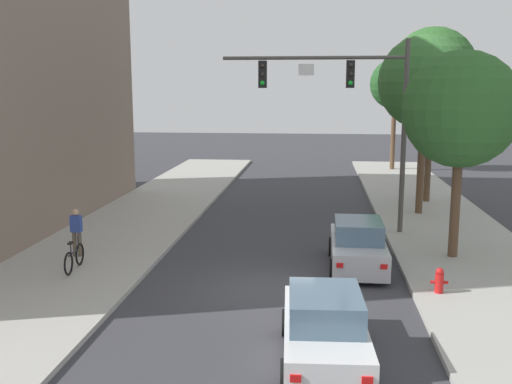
{
  "coord_description": "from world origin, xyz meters",
  "views": [
    {
      "loc": [
        1.27,
        -16.42,
        5.8
      ],
      "look_at": [
        -0.97,
        5.01,
        2.0
      ],
      "focal_mm": 41.46,
      "sensor_mm": 36.0,
      "label": 1
    }
  ],
  "objects_px": {
    "street_tree_second": "(425,82)",
    "street_tree_farthest": "(395,84)",
    "pedestrian_sidewalk_left_walker": "(76,230)",
    "bicycle_leaning": "(74,258)",
    "car_following_white": "(324,330)",
    "car_lead_silver": "(358,246)",
    "traffic_signal_mast": "(352,99)",
    "street_tree_nearest": "(461,110)",
    "fire_hydrant": "(439,280)",
    "street_tree_third": "(433,71)"
  },
  "relations": [
    {
      "from": "car_lead_silver",
      "to": "street_tree_third",
      "type": "height_order",
      "value": "street_tree_third"
    },
    {
      "from": "street_tree_farthest",
      "to": "pedestrian_sidewalk_left_walker",
      "type": "bearing_deg",
      "value": -119.54
    },
    {
      "from": "pedestrian_sidewalk_left_walker",
      "to": "street_tree_farthest",
      "type": "relative_size",
      "value": 0.21
    },
    {
      "from": "car_lead_silver",
      "to": "street_tree_second",
      "type": "relative_size",
      "value": 0.53
    },
    {
      "from": "car_following_white",
      "to": "pedestrian_sidewalk_left_walker",
      "type": "xyz_separation_m",
      "value": [
        -8.29,
        6.76,
        0.34
      ]
    },
    {
      "from": "bicycle_leaning",
      "to": "fire_hydrant",
      "type": "distance_m",
      "value": 11.04
    },
    {
      "from": "pedestrian_sidewalk_left_walker",
      "to": "street_tree_nearest",
      "type": "distance_m",
      "value": 13.41
    },
    {
      "from": "traffic_signal_mast",
      "to": "street_tree_second",
      "type": "xyz_separation_m",
      "value": [
        3.39,
        3.73,
        0.67
      ]
    },
    {
      "from": "car_lead_silver",
      "to": "street_tree_nearest",
      "type": "xyz_separation_m",
      "value": [
        3.28,
        1.15,
        4.38
      ]
    },
    {
      "from": "pedestrian_sidewalk_left_walker",
      "to": "fire_hydrant",
      "type": "relative_size",
      "value": 2.28
    },
    {
      "from": "street_tree_second",
      "to": "street_tree_third",
      "type": "distance_m",
      "value": 3.17
    },
    {
      "from": "car_lead_silver",
      "to": "pedestrian_sidewalk_left_walker",
      "type": "xyz_separation_m",
      "value": [
        -9.44,
        -0.19,
        0.34
      ]
    },
    {
      "from": "traffic_signal_mast",
      "to": "street_tree_farthest",
      "type": "bearing_deg",
      "value": 78.07
    },
    {
      "from": "fire_hydrant",
      "to": "street_tree_second",
      "type": "distance_m",
      "value": 12.3
    },
    {
      "from": "traffic_signal_mast",
      "to": "fire_hydrant",
      "type": "xyz_separation_m",
      "value": [
        2.17,
        -7.18,
        -4.86
      ]
    },
    {
      "from": "street_tree_farthest",
      "to": "street_tree_second",
      "type": "bearing_deg",
      "value": -92.24
    },
    {
      "from": "car_following_white",
      "to": "bicycle_leaning",
      "type": "distance_m",
      "value": 9.38
    },
    {
      "from": "traffic_signal_mast",
      "to": "street_tree_third",
      "type": "xyz_separation_m",
      "value": [
        4.25,
        6.73,
        1.26
      ]
    },
    {
      "from": "traffic_signal_mast",
      "to": "street_tree_second",
      "type": "bearing_deg",
      "value": 47.79
    },
    {
      "from": "car_lead_silver",
      "to": "street_tree_nearest",
      "type": "bearing_deg",
      "value": 19.32
    },
    {
      "from": "pedestrian_sidewalk_left_walker",
      "to": "street_tree_nearest",
      "type": "relative_size",
      "value": 0.24
    },
    {
      "from": "pedestrian_sidewalk_left_walker",
      "to": "bicycle_leaning",
      "type": "xyz_separation_m",
      "value": [
        0.53,
        -1.5,
        -0.52
      ]
    },
    {
      "from": "bicycle_leaning",
      "to": "street_tree_nearest",
      "type": "relative_size",
      "value": 0.26
    },
    {
      "from": "traffic_signal_mast",
      "to": "bicycle_leaning",
      "type": "xyz_separation_m",
      "value": [
        -8.83,
        -6.22,
        -4.83
      ]
    },
    {
      "from": "bicycle_leaning",
      "to": "street_tree_nearest",
      "type": "xyz_separation_m",
      "value": [
        12.19,
        2.84,
        4.56
      ]
    },
    {
      "from": "car_lead_silver",
      "to": "street_tree_farthest",
      "type": "height_order",
      "value": "street_tree_farthest"
    },
    {
      "from": "pedestrian_sidewalk_left_walker",
      "to": "bicycle_leaning",
      "type": "distance_m",
      "value": 1.68
    },
    {
      "from": "traffic_signal_mast",
      "to": "street_tree_nearest",
      "type": "xyz_separation_m",
      "value": [
        3.36,
        -3.38,
        -0.27
      ]
    },
    {
      "from": "fire_hydrant",
      "to": "street_tree_nearest",
      "type": "xyz_separation_m",
      "value": [
        1.19,
        3.8,
        4.59
      ]
    },
    {
      "from": "pedestrian_sidewalk_left_walker",
      "to": "fire_hydrant",
      "type": "bearing_deg",
      "value": -12.08
    },
    {
      "from": "street_tree_nearest",
      "to": "street_tree_second",
      "type": "xyz_separation_m",
      "value": [
        0.02,
        7.11,
        0.94
      ]
    },
    {
      "from": "traffic_signal_mast",
      "to": "fire_hydrant",
      "type": "relative_size",
      "value": 10.42
    },
    {
      "from": "car_lead_silver",
      "to": "car_following_white",
      "type": "relative_size",
      "value": 0.99
    },
    {
      "from": "car_following_white",
      "to": "street_tree_farthest",
      "type": "xyz_separation_m",
      "value": [
        5.04,
        30.28,
        5.33
      ]
    },
    {
      "from": "car_following_white",
      "to": "street_tree_nearest",
      "type": "distance_m",
      "value": 10.21
    },
    {
      "from": "car_lead_silver",
      "to": "street_tree_second",
      "type": "bearing_deg",
      "value": 68.21
    },
    {
      "from": "pedestrian_sidewalk_left_walker",
      "to": "street_tree_third",
      "type": "height_order",
      "value": "street_tree_third"
    },
    {
      "from": "street_tree_third",
      "to": "fire_hydrant",
      "type": "bearing_deg",
      "value": -98.5
    },
    {
      "from": "traffic_signal_mast",
      "to": "pedestrian_sidewalk_left_walker",
      "type": "height_order",
      "value": "traffic_signal_mast"
    },
    {
      "from": "fire_hydrant",
      "to": "street_tree_nearest",
      "type": "relative_size",
      "value": 0.1
    },
    {
      "from": "fire_hydrant",
      "to": "street_tree_third",
      "type": "distance_m",
      "value": 15.34
    },
    {
      "from": "street_tree_farthest",
      "to": "street_tree_third",
      "type": "bearing_deg",
      "value": -88.7
    },
    {
      "from": "street_tree_second",
      "to": "street_tree_farthest",
      "type": "height_order",
      "value": "street_tree_second"
    },
    {
      "from": "bicycle_leaning",
      "to": "fire_hydrant",
      "type": "bearing_deg",
      "value": -4.99
    },
    {
      "from": "pedestrian_sidewalk_left_walker",
      "to": "street_tree_second",
      "type": "xyz_separation_m",
      "value": [
        12.74,
        8.45,
        4.98
      ]
    },
    {
      "from": "pedestrian_sidewalk_left_walker",
      "to": "street_tree_second",
      "type": "distance_m",
      "value": 16.08
    },
    {
      "from": "bicycle_leaning",
      "to": "fire_hydrant",
      "type": "xyz_separation_m",
      "value": [
        11.0,
        -0.96,
        -0.03
      ]
    },
    {
      "from": "traffic_signal_mast",
      "to": "car_following_white",
      "type": "distance_m",
      "value": 12.43
    },
    {
      "from": "car_lead_silver",
      "to": "street_tree_farthest",
      "type": "distance_m",
      "value": 24.25
    },
    {
      "from": "traffic_signal_mast",
      "to": "street_tree_nearest",
      "type": "relative_size",
      "value": 1.09
    }
  ]
}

